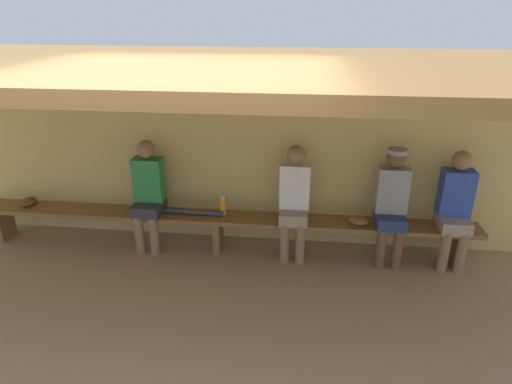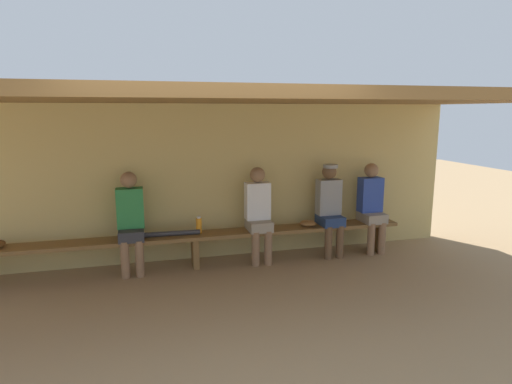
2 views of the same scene
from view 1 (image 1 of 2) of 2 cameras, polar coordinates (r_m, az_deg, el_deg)
name	(u,v)px [view 1 (image 1 of 2)]	position (r m, az deg, el deg)	size (l,w,h in m)	color
ground_plane	(186,337)	(4.23, -9.03, -17.95)	(24.00, 24.00, 0.00)	#9E7F59
back_wall	(223,152)	(5.41, -4.32, 5.14)	(8.00, 0.20, 2.20)	tan
dugout_roof	(191,68)	(3.92, -8.42, 15.52)	(8.00, 2.80, 0.12)	brown
bench	(218,221)	(5.27, -4.98, -3.76)	(6.00, 0.36, 0.46)	brown
player_in_blue	(148,191)	(5.35, -13.74, 0.07)	(0.34, 0.42, 1.34)	#333338
player_in_white	(455,205)	(5.31, 24.33, -1.59)	(0.34, 0.42, 1.34)	gray
player_in_red	(392,201)	(5.13, 17.11, -1.13)	(0.34, 0.42, 1.34)	navy
player_middle	(294,198)	(5.04, 4.95, -0.79)	(0.34, 0.42, 1.34)	gray
water_bottle_blue	(223,206)	(5.22, -4.26, -1.81)	(0.08, 0.08, 0.23)	orange
baseball_glove_tan	(358,220)	(5.14, 13.04, -3.58)	(0.24, 0.17, 0.09)	brown
baseball_glove_worn	(28,202)	(6.16, -27.36, -1.12)	(0.24, 0.17, 0.09)	brown
baseball_bat	(190,212)	(5.30, -8.48, -2.53)	(0.07, 0.07, 0.79)	#333338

